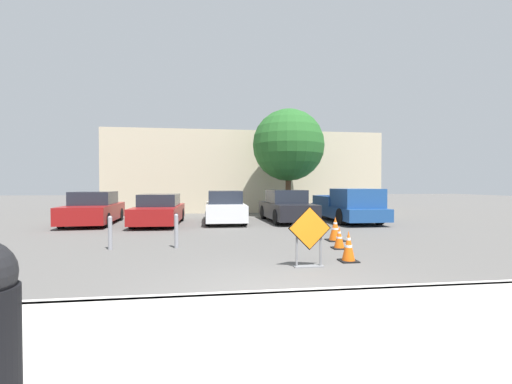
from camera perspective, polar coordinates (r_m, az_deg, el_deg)
The scene contains 16 objects.
ground_plane at distance 15.27m, azimuth -3.50°, elevation -5.50°, with size 96.00×96.00×0.00m, color #565451.
sidewalk_strip at distance 4.10m, azimuth 9.64°, elevation -23.38°, with size 26.63×3.13×0.14m.
curb_lip at distance 5.52m, azimuth 4.56°, elevation -16.82°, with size 26.63×0.20×0.14m.
road_closed_sign at distance 7.50m, azimuth 8.89°, elevation -6.97°, with size 0.95×0.20×1.32m.
traffic_cone_nearest at distance 8.29m, azimuth 15.16°, elevation -8.77°, with size 0.40×0.40×0.71m.
traffic_cone_second at distance 9.88m, azimuth 13.70°, elevation -7.45°, with size 0.39×0.39×0.62m.
traffic_cone_third at distance 11.22m, azimuth 13.07°, elevation -6.04°, with size 0.54×0.54×0.76m.
parked_car_nearest at distance 17.19m, azimuth -25.43°, elevation -2.60°, with size 2.16×4.67×1.47m.
parked_car_second at distance 15.96m, azimuth -15.83°, elevation -2.96°, with size 1.96×4.51×1.36m.
parked_car_third at distance 16.45m, azimuth -5.19°, elevation -2.61°, with size 1.83×4.65×1.50m.
parked_car_fourth at distance 16.72m, azimuth 5.06°, elevation -2.48°, with size 2.08×4.60×1.53m.
pickup_truck at distance 17.12m, azimuth 15.23°, elevation -2.39°, with size 2.07×5.56×1.60m.
bollard_nearest at distance 9.90m, azimuth -13.13°, elevation -6.18°, with size 0.12×0.12×0.97m.
bollard_second at distance 10.23m, azimuth -23.14°, elevation -6.12°, with size 0.12×0.12×0.93m.
building_facade_backdrop at distance 24.17m, azimuth -1.99°, elevation 3.20°, with size 17.95×5.00×5.26m.
street_tree_behind_lot at distance 19.70m, azimuth 5.41°, elevation 7.75°, with size 4.07×4.07×6.08m.
Camera 1 is at (-1.12, -5.12, 1.77)m, focal length 24.00 mm.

